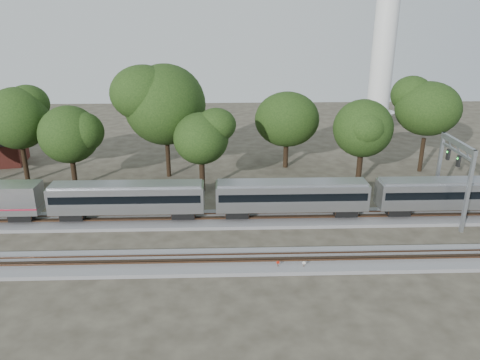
% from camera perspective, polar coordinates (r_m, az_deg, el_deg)
% --- Properties ---
extents(ground, '(160.00, 160.00, 0.00)m').
position_cam_1_polar(ground, '(51.22, -2.96, -7.89)').
color(ground, '#383328').
rests_on(ground, ground).
extents(track_far, '(160.00, 5.00, 0.73)m').
position_cam_1_polar(track_far, '(56.49, -2.88, -4.83)').
color(track_far, slate).
rests_on(track_far, ground).
extents(track_near, '(160.00, 5.00, 0.73)m').
position_cam_1_polar(track_near, '(47.63, -3.04, -9.95)').
color(track_near, slate).
rests_on(track_near, ground).
extents(train, '(112.67, 3.22, 4.75)m').
position_cam_1_polar(train, '(58.00, 15.96, -1.63)').
color(train, '#ACAEB3').
rests_on(train, ground).
extents(switch_stand_red, '(0.32, 0.06, 0.99)m').
position_cam_1_polar(switch_stand_red, '(46.48, 4.64, -10.21)').
color(switch_stand_red, '#512D19').
rests_on(switch_stand_red, ground).
extents(switch_stand_white, '(0.31, 0.08, 0.98)m').
position_cam_1_polar(switch_stand_white, '(46.72, 7.80, -10.19)').
color(switch_stand_white, '#512D19').
rests_on(switch_stand_white, ground).
extents(switch_lever, '(0.52, 0.34, 0.30)m').
position_cam_1_polar(switch_lever, '(47.19, 7.23, -10.49)').
color(switch_lever, '#512D19').
rests_on(switch_lever, ground).
extents(signal_gantry, '(0.68, 8.02, 9.75)m').
position_cam_1_polar(signal_gantry, '(60.27, 24.74, 1.95)').
color(signal_gantry, gray).
rests_on(signal_gantry, ground).
extents(tree_1, '(9.67, 9.67, 13.63)m').
position_cam_1_polar(tree_1, '(73.21, -25.49, 6.78)').
color(tree_1, black).
rests_on(tree_1, ground).
extents(tree_2, '(7.86, 7.86, 11.08)m').
position_cam_1_polar(tree_2, '(68.81, -20.13, 5.23)').
color(tree_2, black).
rests_on(tree_2, ground).
extents(tree_3, '(11.18, 11.18, 15.76)m').
position_cam_1_polar(tree_3, '(69.12, -9.12, 9.07)').
color(tree_3, black).
rests_on(tree_3, ground).
extents(tree_4, '(7.70, 7.70, 10.85)m').
position_cam_1_polar(tree_4, '(63.54, -4.77, 5.08)').
color(tree_4, black).
rests_on(tree_4, ground).
extents(tree_5, '(7.95, 7.95, 11.20)m').
position_cam_1_polar(tree_5, '(73.58, 5.75, 7.36)').
color(tree_5, black).
rests_on(tree_5, ground).
extents(tree_6, '(8.28, 8.28, 11.68)m').
position_cam_1_polar(tree_6, '(68.48, 14.75, 6.10)').
color(tree_6, black).
rests_on(tree_6, ground).
extents(tree_7, '(10.06, 10.06, 14.18)m').
position_cam_1_polar(tree_7, '(76.23, 21.95, 8.06)').
color(tree_7, black).
rests_on(tree_7, ground).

